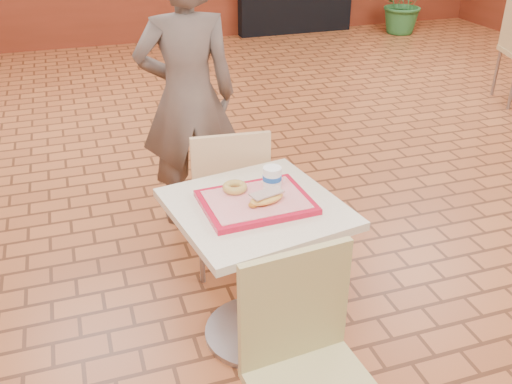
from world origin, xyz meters
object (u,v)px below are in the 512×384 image
object	(u,v)px
chair_main_back	(228,193)
long_john_donut	(266,198)
ring_donut	(235,187)
potted_plant	(404,2)
chair_main_front	(308,364)
customer	(188,98)
paper_cup	(272,178)
main_table	(256,251)
serving_tray	(256,202)

from	to	relation	value
chair_main_back	long_john_donut	bearing A→B (deg)	95.39
ring_donut	potted_plant	bearing A→B (deg)	52.20
chair_main_front	long_john_donut	size ratio (longest dim) A/B	5.13
customer	paper_cup	world-z (taller)	customer
ring_donut	paper_cup	world-z (taller)	paper_cup
chair_main_front	paper_cup	world-z (taller)	chair_main_front
main_table	potted_plant	world-z (taller)	potted_plant
customer	long_john_donut	xyz separation A→B (m)	(0.06, -1.17, -0.04)
chair_main_back	ring_donut	world-z (taller)	chair_main_back
chair_main_back	customer	size ratio (longest dim) A/B	0.53
chair_main_front	main_table	bearing A→B (deg)	81.00
long_john_donut	potted_plant	xyz separation A→B (m)	(3.78, 5.13, -0.33)
chair_main_front	long_john_donut	xyz separation A→B (m)	(0.08, 0.64, 0.27)
chair_main_back	potted_plant	bearing A→B (deg)	-124.08
long_john_donut	paper_cup	size ratio (longest dim) A/B	1.67
paper_cup	potted_plant	xyz separation A→B (m)	(3.72, 5.02, -0.36)
chair_main_front	paper_cup	xyz separation A→B (m)	(0.14, 0.75, 0.30)
customer	ring_donut	distance (m)	1.04
serving_tray	customer	bearing A→B (deg)	91.71
chair_main_front	chair_main_back	world-z (taller)	chair_main_front
main_table	paper_cup	size ratio (longest dim) A/B	7.00
chair_main_front	serving_tray	world-z (taller)	chair_main_front
chair_main_back	serving_tray	bearing A→B (deg)	92.43
chair_main_front	serving_tray	size ratio (longest dim) A/B	1.96
chair_main_front	ring_donut	xyz separation A→B (m)	(-0.01, 0.78, 0.26)
main_table	long_john_donut	xyz separation A→B (m)	(0.03, -0.04, 0.28)
main_table	ring_donut	size ratio (longest dim) A/B	6.69
main_table	paper_cup	xyz separation A→B (m)	(0.09, 0.06, 0.31)
chair_main_back	customer	xyz separation A→B (m)	(-0.06, 0.59, 0.32)
serving_tray	potted_plant	distance (m)	6.36
chair_main_back	serving_tray	world-z (taller)	chair_main_back
paper_cup	main_table	bearing A→B (deg)	-145.51
chair_main_front	serving_tray	distance (m)	0.72
chair_main_back	serving_tray	size ratio (longest dim) A/B	1.90
serving_tray	potted_plant	size ratio (longest dim) A/B	0.52
chair_main_front	customer	xyz separation A→B (m)	(0.01, 1.81, 0.31)
serving_tray	ring_donut	bearing A→B (deg)	122.68
potted_plant	main_table	bearing A→B (deg)	-126.83
chair_main_back	main_table	bearing A→B (deg)	92.43
main_table	chair_main_front	distance (m)	0.68
customer	long_john_donut	bearing A→B (deg)	96.77
chair_main_back	ring_donut	bearing A→B (deg)	83.98
chair_main_back	potted_plant	world-z (taller)	potted_plant
main_table	chair_main_back	xyz separation A→B (m)	(0.03, 0.54, -0.01)
main_table	serving_tray	size ratio (longest dim) A/B	1.60
ring_donut	chair_main_front	bearing A→B (deg)	-88.98
chair_main_back	potted_plant	distance (m)	5.91
ring_donut	long_john_donut	bearing A→B (deg)	-57.29
chair_main_back	long_john_donut	xyz separation A→B (m)	(-0.00, -0.58, 0.28)
chair_main_back	paper_cup	distance (m)	0.57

